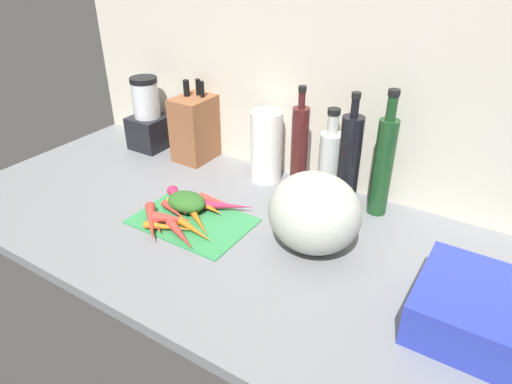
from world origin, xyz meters
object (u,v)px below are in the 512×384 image
carrot_0 (169,227)px  carrot_4 (173,219)px  carrot_11 (175,211)px  blender_appliance (148,118)px  carrot_2 (228,206)px  bottle_1 (330,161)px  paper_towel_roll (266,146)px  dish_rack (485,313)px  carrot_5 (218,202)px  carrot_9 (179,202)px  carrot_7 (151,222)px  bottle_0 (299,149)px  knife_block (197,127)px  carrot_8 (156,223)px  winter_squash (314,213)px  carrot_6 (195,230)px  carrot_10 (181,206)px  carrot_3 (210,208)px  bottle_3 (383,164)px  carrot_1 (199,223)px  carrot_12 (181,235)px  cutting_board (192,220)px  bottle_2 (349,161)px

carrot_0 → carrot_4: 3.17cm
carrot_11 → blender_appliance: (-40.37, 32.54, 9.65)cm
carrot_2 → blender_appliance: size_ratio=0.58×
carrot_4 → bottle_1: size_ratio=0.39×
paper_towel_roll → dish_rack: 79.54cm
carrot_5 → carrot_11: (-7.83, -10.29, -0.35)cm
carrot_9 → dish_rack: (83.22, -3.09, 2.44)cm
carrot_7 → carrot_9: carrot_9 is taller
bottle_0 → bottle_1: bearing=18.7°
carrot_5 → knife_block: bearing=137.6°
carrot_0 → knife_block: bearing=119.3°
carrot_8 → winter_squash: (39.99, 15.64, 8.46)cm
carrot_6 → blender_appliance: 63.91cm
carrot_10 → carrot_4: bearing=-66.1°
carrot_8 → dish_rack: size_ratio=0.41×
carrot_10 → carrot_11: bearing=-85.1°
dish_rack → carrot_6: bearing=-175.9°
carrot_0 → carrot_4: (-1.18, 2.85, 0.70)cm
carrot_2 → knife_block: size_ratio=0.55×
carrot_2 → carrot_3: (-4.02, -3.40, -0.14)cm
bottle_1 → bottle_3: (16.61, -1.86, 4.25)cm
bottle_0 → bottle_3: size_ratio=0.92×
carrot_9 → bottle_0: (23.96, 28.94, 11.77)cm
carrot_4 → carrot_7: (-3.98, -4.20, -0.19)cm
carrot_6 → knife_block: 51.09cm
carrot_3 → bottle_0: size_ratio=0.31×
winter_squash → paper_towel_roll: (-29.76, 25.85, 1.26)cm
carrot_1 → winter_squash: (29.97, 9.09, 8.57)cm
carrot_9 → blender_appliance: bearing=143.4°
carrot_12 → paper_towel_roll: size_ratio=0.60×
carrot_11 → winter_squash: size_ratio=0.49×
carrot_3 → knife_block: size_ratio=0.37×
carrot_4 → dish_rack: size_ratio=0.40×
carrot_12 → bottle_3: size_ratio=0.38×
bottle_0 → bottle_3: 25.55cm
cutting_board → carrot_8: 10.26cm
bottle_1 → dish_rack: bearing=-34.8°
carrot_11 → winter_squash: bearing=11.9°
bottle_0 → dish_rack: bottle_0 is taller
carrot_1 → winter_squash: winter_squash is taller
dish_rack → knife_block: bearing=161.1°
knife_block → bottle_1: (50.97, 0.30, -0.22)cm
carrot_11 → bottle_3: bearing=35.2°
carrot_4 → paper_towel_roll: bearing=79.7°
carrot_3 → paper_towel_roll: size_ratio=0.44×
blender_appliance → carrot_11: bearing=-38.9°
cutting_board → carrot_5: carrot_5 is taller
carrot_1 → carrot_5: bearing=99.3°
bottle_2 → carrot_12: bearing=-125.2°
cutting_board → bottle_2: bottle_2 is taller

